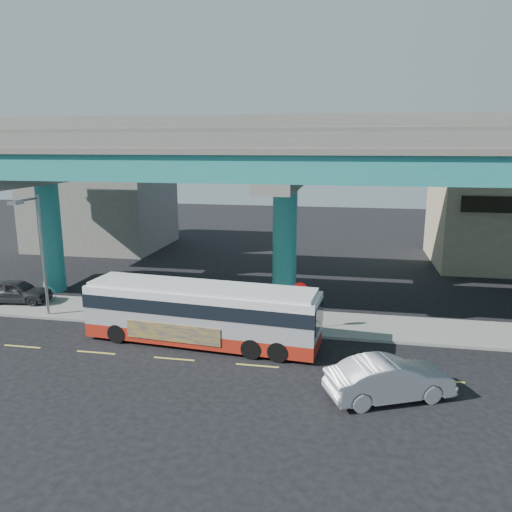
% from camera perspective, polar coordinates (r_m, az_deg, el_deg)
% --- Properties ---
extents(ground, '(120.00, 120.00, 0.00)m').
position_cam_1_polar(ground, '(23.64, 0.29, -12.13)').
color(ground, black).
rests_on(ground, ground).
extents(sidewalk, '(70.00, 4.00, 0.15)m').
position_cam_1_polar(sidewalk, '(28.64, 2.29, -7.44)').
color(sidewalk, gray).
rests_on(sidewalk, ground).
extents(lane_markings, '(58.00, 0.12, 0.01)m').
position_cam_1_polar(lane_markings, '(23.37, 0.15, -12.42)').
color(lane_markings, '#D8C64C').
rests_on(lane_markings, ground).
extents(viaduct, '(52.00, 12.40, 11.70)m').
position_cam_1_polar(viaduct, '(30.48, 3.45, 11.19)').
color(viaduct, teal).
rests_on(viaduct, ground).
extents(building_concrete, '(12.00, 10.00, 9.00)m').
position_cam_1_polar(building_concrete, '(51.32, -17.21, 6.05)').
color(building_concrete, gray).
rests_on(building_concrete, ground).
extents(transit_bus, '(12.15, 3.67, 3.07)m').
position_cam_1_polar(transit_bus, '(25.39, -6.26, -6.33)').
color(transit_bus, '#A32113').
rests_on(transit_bus, ground).
extents(sedan, '(5.46, 6.33, 1.66)m').
position_cam_1_polar(sedan, '(21.01, 15.00, -13.42)').
color(sedan, '#B9B9BE').
rests_on(sedan, ground).
extents(parked_car, '(2.60, 4.61, 1.45)m').
position_cam_1_polar(parked_car, '(34.92, -25.68, -3.63)').
color(parked_car, '#2B2B30').
rests_on(parked_car, sidewalk).
extents(street_lamp, '(0.50, 2.33, 7.02)m').
position_cam_1_polar(street_lamp, '(30.41, -23.89, 1.81)').
color(street_lamp, gray).
rests_on(street_lamp, sidewalk).
extents(stop_sign, '(0.80, 0.09, 2.67)m').
position_cam_1_polar(stop_sign, '(26.59, 5.07, -4.52)').
color(stop_sign, gray).
rests_on(stop_sign, sidewalk).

